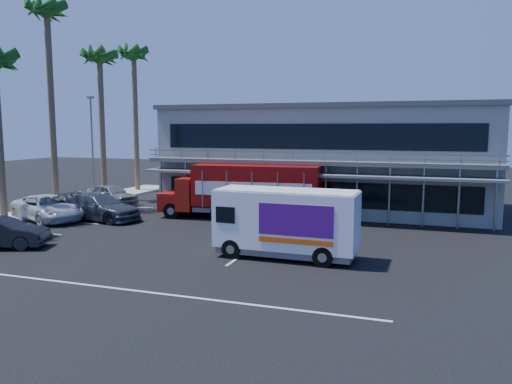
% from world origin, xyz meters
% --- Properties ---
extents(ground, '(120.00, 120.00, 0.00)m').
position_xyz_m(ground, '(0.00, 0.00, 0.00)').
color(ground, black).
rests_on(ground, ground).
extents(building, '(22.40, 12.00, 7.30)m').
position_xyz_m(building, '(3.00, 14.94, 3.66)').
color(building, gray).
rests_on(building, ground).
extents(curb_strip, '(3.00, 32.00, 0.16)m').
position_xyz_m(curb_strip, '(-15.00, 6.00, 0.08)').
color(curb_strip, '#A5A399').
rests_on(curb_strip, ground).
extents(palm_d, '(2.80, 2.80, 14.75)m').
position_xyz_m(palm_d, '(-15.20, 8.00, 12.80)').
color(palm_d, brown).
rests_on(palm_d, ground).
extents(palm_e, '(2.80, 2.80, 12.25)m').
position_xyz_m(palm_e, '(-14.70, 13.00, 10.57)').
color(palm_e, brown).
rests_on(palm_e, ground).
extents(palm_f, '(2.80, 2.80, 13.25)m').
position_xyz_m(palm_f, '(-15.10, 18.50, 11.47)').
color(palm_f, brown).
rests_on(palm_f, ground).
extents(light_pole_far, '(0.50, 0.25, 8.09)m').
position_xyz_m(light_pole_far, '(-14.20, 11.00, 4.50)').
color(light_pole_far, gray).
rests_on(light_pole_far, ground).
extents(red_truck, '(10.41, 3.23, 3.45)m').
position_xyz_m(red_truck, '(-0.90, 8.44, 1.90)').
color(red_truck, '#AB180D').
rests_on(red_truck, ground).
extents(white_van, '(6.29, 2.27, 3.05)m').
position_xyz_m(white_van, '(4.00, 0.13, 1.62)').
color(white_van, white).
rests_on(white_van, ground).
extents(parked_car_b, '(4.68, 2.93, 1.46)m').
position_xyz_m(parked_car_b, '(-9.50, -2.50, 0.73)').
color(parked_car_b, black).
rests_on(parked_car_b, ground).
extents(parked_car_c, '(6.23, 4.68, 1.57)m').
position_xyz_m(parked_car_c, '(-12.50, 4.06, 0.79)').
color(parked_car_c, silver).
rests_on(parked_car_c, ground).
extents(parked_car_d, '(5.88, 2.99, 1.64)m').
position_xyz_m(parked_car_d, '(-9.50, 5.17, 0.82)').
color(parked_car_d, '#303840').
rests_on(parked_car_d, ground).
extents(parked_car_e, '(4.91, 3.15, 1.56)m').
position_xyz_m(parked_car_e, '(-12.50, 10.77, 0.78)').
color(parked_car_e, slate).
rests_on(parked_car_e, ground).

